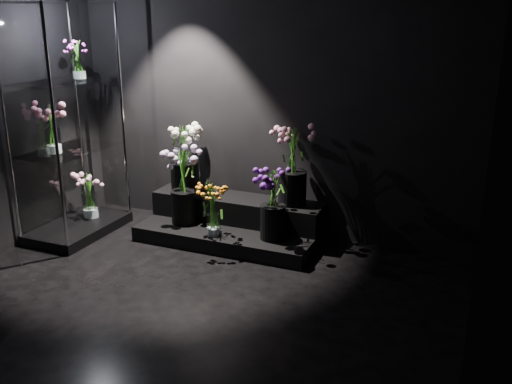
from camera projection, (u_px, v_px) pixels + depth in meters
The scene contains 13 objects.
floor at pixel (161, 324), 4.03m from camera, with size 4.00×4.00×0.00m, color black.
wall_back at pixel (267, 90), 5.36m from camera, with size 4.00×4.00×0.00m, color black.
wall_right at pixel (488, 161), 2.86m from camera, with size 4.00×4.00×0.00m, color black.
display_riser at pixel (233, 222), 5.52m from camera, with size 1.71×0.76×0.38m.
display_case at pixel (68, 124), 5.34m from camera, with size 0.60×0.99×2.19m.
bouquet_orange_bells at pixel (213, 208), 5.16m from camera, with size 0.36×0.36×0.51m.
bouquet_lilac at pixel (183, 182), 5.43m from camera, with size 0.38×0.38×0.72m.
bouquet_purple at pixel (273, 200), 5.06m from camera, with size 0.42×0.42×0.64m.
bouquet_cream_roses at pixel (184, 155), 5.60m from camera, with size 0.48×0.48×0.69m.
bouquet_pink_roses at pixel (293, 164), 5.24m from camera, with size 0.40×0.40×0.72m.
bouquet_case_pink at pixel (52, 128), 5.21m from camera, with size 0.39×0.39×0.45m.
bouquet_case_magenta at pixel (78, 59), 5.32m from camera, with size 0.23×0.23×0.35m.
bouquet_case_base_pink at pixel (89, 195), 5.74m from camera, with size 0.43×0.43×0.45m.
Camera 1 is at (2.01, -3.01, 2.13)m, focal length 40.00 mm.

